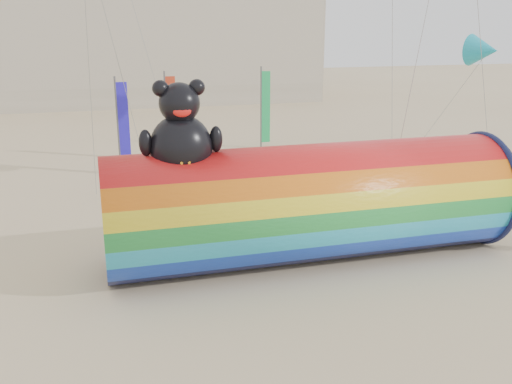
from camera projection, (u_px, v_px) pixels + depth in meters
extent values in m
plane|color=#CCB58C|center=(254.00, 278.00, 18.22)|extent=(160.00, 160.00, 0.00)
cylinder|color=red|center=(310.00, 203.00, 19.28)|extent=(13.64, 3.98, 3.98)
torus|color=#0F1438|center=(480.00, 188.00, 21.01)|extent=(0.27, 4.17, 4.17)
cylinder|color=black|center=(484.00, 187.00, 21.05)|extent=(0.07, 3.94, 3.94)
ellipsoid|color=black|center=(181.00, 147.00, 17.54)|extent=(1.94, 1.74, 2.05)
ellipsoid|color=gold|center=(184.00, 155.00, 16.99)|extent=(1.00, 0.44, 0.88)
sphere|color=black|center=(179.00, 103.00, 17.15)|extent=(1.25, 1.25, 1.25)
sphere|color=black|center=(160.00, 88.00, 16.87)|extent=(0.50, 0.50, 0.50)
sphere|color=black|center=(197.00, 87.00, 17.16)|extent=(0.50, 0.50, 0.50)
ellipsoid|color=red|center=(182.00, 111.00, 16.72)|extent=(0.55, 0.20, 0.35)
ellipsoid|color=black|center=(145.00, 143.00, 17.09)|extent=(0.41, 0.41, 0.82)
ellipsoid|color=black|center=(216.00, 139.00, 17.65)|extent=(0.41, 0.41, 0.82)
cylinder|color=#59595E|center=(118.00, 127.00, 29.73)|extent=(0.10, 0.10, 5.20)
cube|color=#261BCC|center=(124.00, 126.00, 29.79)|extent=(0.56, 0.06, 4.50)
cylinder|color=#59595E|center=(166.00, 117.00, 32.76)|extent=(0.10, 0.10, 5.20)
cube|color=#BC341A|center=(172.00, 116.00, 32.82)|extent=(0.56, 0.06, 4.50)
cylinder|color=#59595E|center=(261.00, 108.00, 36.10)|extent=(0.10, 0.10, 5.20)
cube|color=green|center=(266.00, 107.00, 36.17)|extent=(0.56, 0.06, 4.50)
cone|color=#179EB8|center=(484.00, 50.00, 28.21)|extent=(1.58, 1.58, 1.42)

